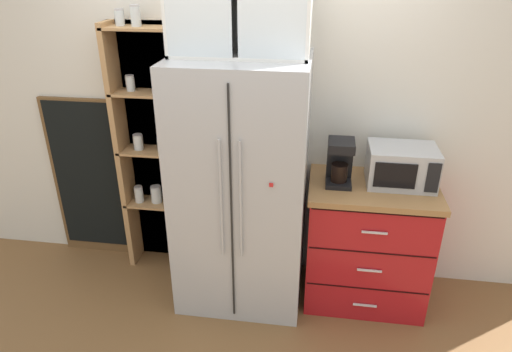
{
  "coord_description": "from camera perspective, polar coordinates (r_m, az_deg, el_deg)",
  "views": [
    {
      "loc": [
        0.5,
        -2.73,
        2.3
      ],
      "look_at": [
        0.1,
        -0.0,
        0.97
      ],
      "focal_mm": 31.86,
      "sensor_mm": 36.0,
      "label": 1
    }
  ],
  "objects": [
    {
      "name": "microwave",
      "position": [
        3.15,
        17.78,
        1.23
      ],
      "size": [
        0.44,
        0.33,
        0.26
      ],
      "color": "#ADAFB5",
      "rests_on": "counter_cabinet"
    },
    {
      "name": "bottle_amber",
      "position": [
        3.14,
        14.71,
        1.12
      ],
      "size": [
        0.06,
        0.06,
        0.25
      ],
      "color": "brown",
      "rests_on": "counter_cabinet"
    },
    {
      "name": "mug_cream",
      "position": [
        3.06,
        14.81,
        -0.81
      ],
      "size": [
        0.11,
        0.07,
        0.1
      ],
      "color": "silver",
      "rests_on": "counter_cabinet"
    },
    {
      "name": "pantry_shelf_column",
      "position": [
        3.52,
        -12.66,
        3.42
      ],
      "size": [
        0.54,
        0.25,
        2.02
      ],
      "color": "brown",
      "rests_on": "ground"
    },
    {
      "name": "bottle_green",
      "position": [
        3.09,
        14.8,
        0.77
      ],
      "size": [
        0.07,
        0.07,
        0.26
      ],
      "color": "#285B33",
      "rests_on": "counter_cabinet"
    },
    {
      "name": "coffee_maker",
      "position": [
        3.06,
        10.49,
        1.84
      ],
      "size": [
        0.17,
        0.2,
        0.31
      ],
      "color": "black",
      "rests_on": "counter_cabinet"
    },
    {
      "name": "refrigerator",
      "position": [
        3.11,
        -1.82,
        -1.34
      ],
      "size": [
        0.87,
        0.73,
        1.75
      ],
      "color": "#ADAFB5",
      "rests_on": "ground"
    },
    {
      "name": "counter_cabinet",
      "position": [
        3.36,
        13.71,
        -8.09
      ],
      "size": [
        0.86,
        0.61,
        0.92
      ],
      "color": "#A8161C",
      "rests_on": "ground"
    },
    {
      "name": "chalkboard_menu",
      "position": [
        3.91,
        -20.23,
        -0.36
      ],
      "size": [
        0.6,
        0.04,
        1.35
      ],
      "color": "brown",
      "rests_on": "ground"
    },
    {
      "name": "wall_back_cream",
      "position": [
        3.33,
        -0.69,
        7.93
      ],
      "size": [
        5.03,
        0.1,
        2.55
      ],
      "primitive_type": "cube",
      "color": "silver",
      "rests_on": "ground"
    },
    {
      "name": "ground_plane",
      "position": [
        3.6,
        -1.61,
        -13.82
      ],
      "size": [
        10.73,
        10.73,
        0.0
      ],
      "primitive_type": "plane",
      "color": "brown"
    },
    {
      "name": "mug_navy",
      "position": [
        3.13,
        14.68,
        -0.23
      ],
      "size": [
        0.11,
        0.07,
        0.09
      ],
      "color": "navy",
      "rests_on": "counter_cabinet"
    }
  ]
}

